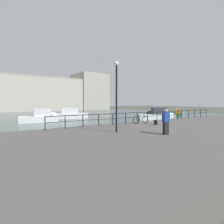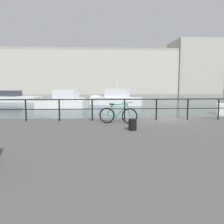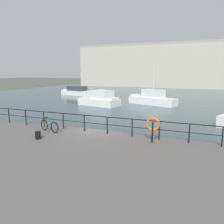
% 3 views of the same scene
% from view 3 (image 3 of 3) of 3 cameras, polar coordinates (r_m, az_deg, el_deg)
% --- Properties ---
extents(ground_plane, '(240.00, 240.00, 0.00)m').
position_cam_3_polar(ground_plane, '(15.72, -3.59, -8.12)').
color(ground_plane, '#4C5147').
extents(water_basin, '(80.00, 60.00, 0.01)m').
position_cam_3_polar(water_basin, '(44.34, 13.97, 3.49)').
color(water_basin, '#33474C').
rests_on(water_basin, ground_plane).
extents(quay_promenade, '(56.00, 13.00, 1.09)m').
position_cam_3_polar(quay_promenade, '(10.51, -20.08, -15.12)').
color(quay_promenade, '#565451').
rests_on(quay_promenade, ground_plane).
extents(harbor_building, '(65.41, 13.52, 15.89)m').
position_cam_3_polar(harbor_building, '(73.34, 22.43, 10.66)').
color(harbor_building, '#B2AD9E').
rests_on(harbor_building, ground_plane).
extents(moored_green_narrowboat, '(9.11, 4.98, 1.80)m').
position_cam_3_polar(moored_green_narrowboat, '(47.48, -7.95, 4.94)').
color(moored_green_narrowboat, white).
rests_on(moored_green_narrowboat, water_basin).
extents(moored_cabin_cruiser, '(6.30, 3.83, 2.18)m').
position_cam_3_polar(moored_cabin_cruiser, '(33.16, -2.92, 3.09)').
color(moored_cabin_cruiser, white).
rests_on(moored_cabin_cruiser, water_basin).
extents(moored_harbor_tender, '(7.49, 4.21, 5.91)m').
position_cam_3_polar(moored_harbor_tender, '(34.50, 9.92, 3.20)').
color(moored_harbor_tender, white).
rests_on(moored_harbor_tender, water_basin).
extents(quay_railing, '(24.12, 0.07, 1.08)m').
position_cam_3_polar(quay_railing, '(14.48, -4.11, -2.22)').
color(quay_railing, black).
rests_on(quay_railing, quay_promenade).
extents(parked_bicycle, '(1.72, 0.53, 0.98)m').
position_cam_3_polar(parked_bicycle, '(15.26, -15.23, -3.26)').
color(parked_bicycle, black).
rests_on(parked_bicycle, quay_promenade).
extents(mooring_bollard, '(0.32, 0.32, 0.44)m').
position_cam_3_polar(mooring_bollard, '(13.85, -17.84, -5.48)').
color(mooring_bollard, black).
rests_on(mooring_bollard, quay_promenade).
extents(life_ring_stand, '(0.75, 0.16, 1.40)m').
position_cam_3_polar(life_ring_stand, '(12.56, 10.06, -3.16)').
color(life_ring_stand, black).
rests_on(life_ring_stand, quay_promenade).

